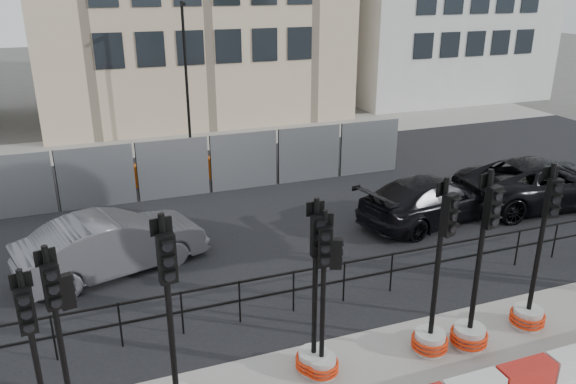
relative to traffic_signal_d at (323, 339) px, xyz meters
name	(u,v)px	position (x,y,z in m)	size (l,w,h in m)	color
ground	(315,343)	(0.27, 0.93, -0.78)	(120.00, 120.00, 0.00)	#51514C
road	(226,214)	(0.27, 7.93, -0.76)	(40.00, 14.00, 0.03)	black
sidewalk_far	(175,141)	(0.27, 16.93, -0.77)	(40.00, 4.00, 0.02)	gray
kerb_railing	(294,284)	(0.27, 2.13, -0.09)	(18.00, 0.04, 1.00)	black
heras_fencing	(205,167)	(0.26, 10.73, -0.10)	(14.33, 1.72, 2.00)	#94989C
lamp_post_far	(186,72)	(0.77, 15.92, 2.44)	(0.12, 0.56, 6.00)	black
traffic_signal_c	(175,379)	(-2.64, -0.10, -0.03)	(0.72, 0.72, 3.64)	#BBBBB6
traffic_signal_d	(323,339)	(0.00, 0.00, 0.00)	(0.64, 0.64, 3.27)	#BBBBB6
traffic_signal_e	(314,339)	(-0.09, 0.16, -0.07)	(0.68, 0.68, 3.43)	#BBBBB6
traffic_signal_f	(434,314)	(2.25, -0.09, 0.08)	(0.71, 0.71, 3.59)	#BBBBB6
traffic_signal_g	(472,314)	(3.05, -0.23, -0.02)	(0.73, 0.73, 3.69)	#BBBBB6
traffic_signal_h	(531,296)	(4.62, -0.09, -0.04)	(0.71, 0.71, 3.58)	#BBBBB6
car_b	(113,244)	(-3.20, 5.43, -0.03)	(4.77, 2.78, 1.49)	#58575D
car_c	(431,199)	(5.87, 5.32, -0.08)	(5.09, 2.91, 1.39)	black
car_d	(542,183)	(9.93, 5.21, -0.02)	(5.61, 2.89, 1.51)	black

